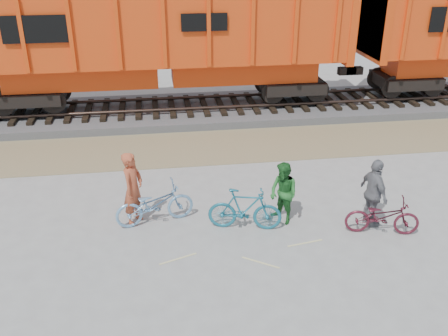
{
  "coord_description": "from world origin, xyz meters",
  "views": [
    {
      "loc": [
        -1.3,
        -10.08,
        6.61
      ],
      "look_at": [
        0.37,
        1.5,
        1.09
      ],
      "focal_mm": 40.0,
      "sensor_mm": 36.0,
      "label": 1
    }
  ],
  "objects_px": {
    "person_solo": "(133,188)",
    "hopper_car_center": "(163,39)",
    "bicycle_blue": "(155,204)",
    "bicycle_maroon": "(382,216)",
    "person_man": "(283,193)",
    "person_woman": "(374,193)",
    "bicycle_teal": "(245,209)"
  },
  "relations": [
    {
      "from": "hopper_car_center",
      "to": "person_man",
      "type": "relative_size",
      "value": 8.77
    },
    {
      "from": "bicycle_teal",
      "to": "hopper_car_center",
      "type": "bearing_deg",
      "value": 23.53
    },
    {
      "from": "hopper_car_center",
      "to": "bicycle_blue",
      "type": "bearing_deg",
      "value": -94.26
    },
    {
      "from": "bicycle_teal",
      "to": "person_woman",
      "type": "xyz_separation_m",
      "value": [
        3.13,
        -0.27,
        0.34
      ]
    },
    {
      "from": "person_solo",
      "to": "hopper_car_center",
      "type": "bearing_deg",
      "value": 17.6
    },
    {
      "from": "bicycle_teal",
      "to": "person_man",
      "type": "xyz_separation_m",
      "value": [
        1.0,
        0.2,
        0.26
      ]
    },
    {
      "from": "bicycle_blue",
      "to": "person_man",
      "type": "distance_m",
      "value": 3.2
    },
    {
      "from": "bicycle_blue",
      "to": "person_solo",
      "type": "distance_m",
      "value": 0.66
    },
    {
      "from": "bicycle_blue",
      "to": "person_woman",
      "type": "height_order",
      "value": "person_woman"
    },
    {
      "from": "person_man",
      "to": "bicycle_maroon",
      "type": "bearing_deg",
      "value": 39.21
    },
    {
      "from": "person_solo",
      "to": "person_man",
      "type": "distance_m",
      "value": 3.7
    },
    {
      "from": "bicycle_blue",
      "to": "person_solo",
      "type": "bearing_deg",
      "value": 65.79
    },
    {
      "from": "hopper_car_center",
      "to": "bicycle_teal",
      "type": "bearing_deg",
      "value": -79.89
    },
    {
      "from": "hopper_car_center",
      "to": "bicycle_maroon",
      "type": "relative_size",
      "value": 7.99
    },
    {
      "from": "hopper_car_center",
      "to": "bicycle_maroon",
      "type": "distance_m",
      "value": 10.87
    },
    {
      "from": "bicycle_teal",
      "to": "person_woman",
      "type": "bearing_deg",
      "value": -81.44
    },
    {
      "from": "bicycle_teal",
      "to": "bicycle_maroon",
      "type": "relative_size",
      "value": 1.03
    },
    {
      "from": "bicycle_blue",
      "to": "bicycle_maroon",
      "type": "height_order",
      "value": "bicycle_blue"
    },
    {
      "from": "bicycle_teal",
      "to": "person_man",
      "type": "distance_m",
      "value": 1.05
    },
    {
      "from": "person_man",
      "to": "person_woman",
      "type": "distance_m",
      "value": 2.18
    },
    {
      "from": "person_solo",
      "to": "person_woman",
      "type": "distance_m",
      "value": 5.88
    },
    {
      "from": "bicycle_blue",
      "to": "person_solo",
      "type": "relative_size",
      "value": 1.05
    },
    {
      "from": "hopper_car_center",
      "to": "bicycle_blue",
      "type": "height_order",
      "value": "hopper_car_center"
    },
    {
      "from": "person_solo",
      "to": "bicycle_maroon",
      "type": "bearing_deg",
      "value": -77.71
    },
    {
      "from": "person_solo",
      "to": "person_woman",
      "type": "xyz_separation_m",
      "value": [
        5.8,
        -0.98,
        -0.06
      ]
    },
    {
      "from": "bicycle_maroon",
      "to": "person_woman",
      "type": "distance_m",
      "value": 0.59
    },
    {
      "from": "bicycle_maroon",
      "to": "person_man",
      "type": "bearing_deg",
      "value": 82.49
    },
    {
      "from": "bicycle_teal",
      "to": "person_woman",
      "type": "relative_size",
      "value": 1.02
    },
    {
      "from": "hopper_car_center",
      "to": "person_man",
      "type": "height_order",
      "value": "hopper_car_center"
    },
    {
      "from": "person_man",
      "to": "person_woman",
      "type": "bearing_deg",
      "value": 48.08
    },
    {
      "from": "person_man",
      "to": "bicycle_blue",
      "type": "bearing_deg",
      "value": -126.98
    },
    {
      "from": "bicycle_teal",
      "to": "bicycle_maroon",
      "type": "bearing_deg",
      "value": -88.23
    }
  ]
}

